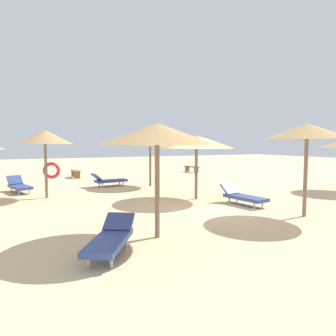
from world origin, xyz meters
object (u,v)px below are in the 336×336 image
object	(u,v)px
lounger_2	(19,186)
lounger_3	(243,196)
parasol_1	(150,140)
lounger_0	(111,238)
lounger_1	(109,180)
bench_0	(192,168)
parasol_2	(45,138)
parasol_3	(307,132)
parasol_6	(196,142)
bench_1	(76,172)
parasol_0	(157,134)

from	to	relation	value
lounger_2	lounger_3	world-z (taller)	lounger_2
parasol_1	lounger_0	size ratio (longest dim) A/B	1.44
lounger_1	bench_0	world-z (taller)	lounger_1
parasol_2	parasol_3	world-z (taller)	parasol_3
lounger_1	lounger_0	bearing A→B (deg)	-105.59
lounger_0	lounger_1	bearing A→B (deg)	74.41
lounger_0	lounger_1	size ratio (longest dim) A/B	1.00
parasol_2	bench_0	distance (m)	13.48
parasol_6	lounger_2	xyz separation A→B (m)	(-6.45, 5.15, -2.02)
lounger_0	bench_0	distance (m)	18.00
parasol_2	lounger_0	xyz separation A→B (m)	(0.58, -7.48, -2.19)
parasol_2	bench_1	xyz separation A→B (m)	(2.44, 7.22, -2.15)
parasol_6	bench_0	world-z (taller)	parasol_6
lounger_1	lounger_2	distance (m)	4.31
lounger_2	lounger_3	distance (m)	10.11
lounger_2	bench_1	xyz separation A→B (m)	(3.46, 5.17, 0.03)
parasol_6	bench_0	xyz separation A→B (m)	(5.91, 10.04, -2.00)
parasol_6	bench_1	distance (m)	10.93
parasol_3	lounger_2	world-z (taller)	parasol_3
lounger_0	bench_0	world-z (taller)	lounger_0
parasol_3	lounger_3	size ratio (longest dim) A/B	1.48
lounger_2	parasol_6	bearing A→B (deg)	-38.61
parasol_0	parasol_1	bearing A→B (deg)	67.53
parasol_0	parasol_3	bearing A→B (deg)	-1.73
parasol_1	lounger_1	xyz separation A→B (m)	(-2.02, 0.91, -2.15)
bench_0	bench_1	distance (m)	8.91
lounger_1	bench_0	size ratio (longest dim) A/B	1.27
parasol_6	lounger_3	world-z (taller)	parasol_6
parasol_3	bench_0	bearing A→B (deg)	72.39
lounger_0	lounger_2	distance (m)	9.67
parasol_1	parasol_2	bearing A→B (deg)	-166.06
bench_0	lounger_3	bearing A→B (deg)	-112.85
parasol_1	parasol_2	distance (m)	5.48
parasol_2	lounger_3	bearing A→B (deg)	-37.10
parasol_0	parasol_6	size ratio (longest dim) A/B	0.91
parasol_2	lounger_0	world-z (taller)	parasol_2
parasol_0	parasol_1	world-z (taller)	parasol_1
parasol_6	lounger_1	bearing A→B (deg)	111.90
parasol_3	lounger_0	size ratio (longest dim) A/B	1.48
parasol_3	parasol_6	xyz separation A→B (m)	(-1.44, 4.04, -0.29)
parasol_1	parasol_2	world-z (taller)	parasol_2
parasol_6	bench_0	bearing A→B (deg)	59.51
parasol_3	lounger_0	distance (m)	6.72
lounger_2	bench_1	bearing A→B (deg)	56.20
parasol_1	bench_0	xyz separation A→B (m)	(6.03, 5.63, -2.12)
bench_1	lounger_3	bearing A→B (deg)	-71.90
lounger_0	lounger_3	xyz separation A→B (m)	(5.80, 2.65, 0.01)
lounger_2	lounger_3	xyz separation A→B (m)	(7.40, -6.89, -0.00)
parasol_3	parasol_0	bearing A→B (deg)	178.27
lounger_1	lounger_3	distance (m)	7.71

